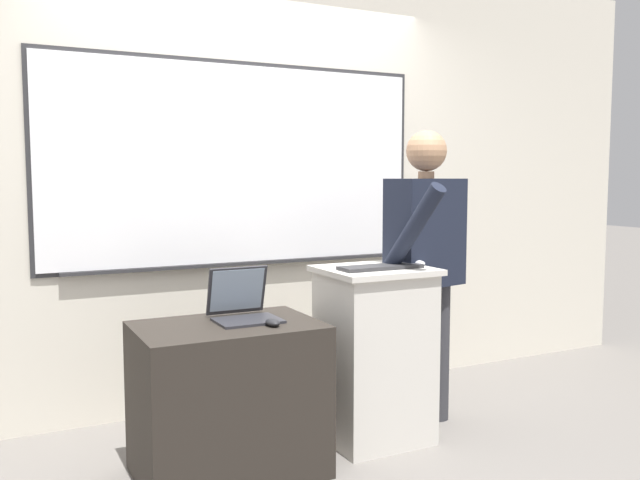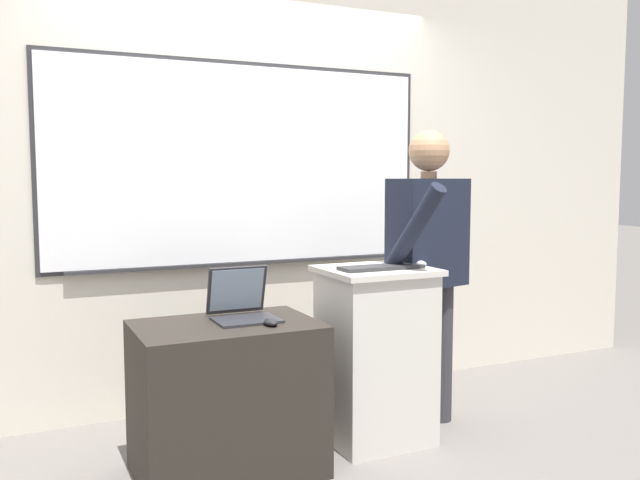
# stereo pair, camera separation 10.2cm
# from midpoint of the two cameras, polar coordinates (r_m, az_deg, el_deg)

# --- Properties ---
(ground_plane) EXTENTS (30.00, 30.00, 0.00)m
(ground_plane) POSITION_cam_midpoint_polar(r_m,az_deg,el_deg) (3.37, 0.73, -19.51)
(ground_plane) COLOR slate
(back_wall) EXTENTS (6.40, 0.17, 2.83)m
(back_wall) POSITION_cam_midpoint_polar(r_m,az_deg,el_deg) (4.24, -7.44, 5.33)
(back_wall) COLOR beige
(back_wall) RESTS_ON ground_plane
(lectern_podium) EXTENTS (0.56, 0.50, 0.94)m
(lectern_podium) POSITION_cam_midpoint_polar(r_m,az_deg,el_deg) (3.68, 3.81, -9.54)
(lectern_podium) COLOR beige
(lectern_podium) RESTS_ON ground_plane
(side_desk) EXTENTS (0.85, 0.58, 0.73)m
(side_desk) POSITION_cam_midpoint_polar(r_m,az_deg,el_deg) (3.34, -8.64, -13.11)
(side_desk) COLOR #28231E
(side_desk) RESTS_ON ground_plane
(person_presenter) EXTENTS (0.62, 0.60, 1.67)m
(person_presenter) POSITION_cam_midpoint_polar(r_m,az_deg,el_deg) (3.84, 8.14, -1.25)
(person_presenter) COLOR #333338
(person_presenter) RESTS_ON ground_plane
(laptop) EXTENTS (0.30, 0.30, 0.25)m
(laptop) POSITION_cam_midpoint_polar(r_m,az_deg,el_deg) (3.33, -7.48, -5.34)
(laptop) COLOR #28282D
(laptop) RESTS_ON side_desk
(wireless_keyboard) EXTENTS (0.45, 0.14, 0.02)m
(wireless_keyboard) POSITION_cam_midpoint_polar(r_m,az_deg,el_deg) (3.53, 4.29, -2.29)
(wireless_keyboard) COLOR #2D2D30
(wireless_keyboard) RESTS_ON lectern_podium
(computer_mouse_by_laptop) EXTENTS (0.06, 0.10, 0.03)m
(computer_mouse_by_laptop) POSITION_cam_midpoint_polar(r_m,az_deg,el_deg) (3.17, -4.94, -6.94)
(computer_mouse_by_laptop) COLOR black
(computer_mouse_by_laptop) RESTS_ON side_desk
(computer_mouse_by_keyboard) EXTENTS (0.06, 0.10, 0.03)m
(computer_mouse_by_keyboard) POSITION_cam_midpoint_polar(r_m,az_deg,el_deg) (3.66, 7.47, -1.94)
(computer_mouse_by_keyboard) COLOR #BCBCC1
(computer_mouse_by_keyboard) RESTS_ON lectern_podium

